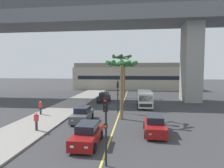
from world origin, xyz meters
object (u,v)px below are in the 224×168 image
object	(u,v)px
palm_tree_mid_median	(122,70)
pedestrian_mid_block	(41,107)
car_queue_third	(155,125)
traffic_light_median_far	(118,92)
palm_tree_far_median	(121,63)
car_queue_second	(104,97)
delivery_van	(145,98)
pedestrian_near_crosswalk	(36,121)
traffic_light_median_near	(106,120)
palm_tree_near_median	(124,68)
car_queue_fourth	(82,115)
car_queue_front	(87,135)

from	to	relation	value
palm_tree_mid_median	pedestrian_mid_block	distance (m)	10.82
car_queue_third	palm_tree_mid_median	world-z (taller)	palm_tree_mid_median
traffic_light_median_far	palm_tree_far_median	bearing A→B (deg)	90.61
pedestrian_mid_block	palm_tree_mid_median	bearing A→B (deg)	-2.44
car_queue_second	pedestrian_mid_block	distance (m)	12.31
delivery_van	pedestrian_mid_block	world-z (taller)	delivery_van
pedestrian_near_crosswalk	traffic_light_median_far	bearing A→B (deg)	52.61
car_queue_third	palm_tree_mid_median	xyz separation A→B (m)	(-3.20, 4.37, 4.82)
traffic_light_median_far	pedestrian_near_crosswalk	distance (m)	10.82
traffic_light_median_near	pedestrian_mid_block	xyz separation A→B (m)	(-9.67, 10.88, -1.72)
traffic_light_median_far	palm_tree_mid_median	xyz separation A→B (m)	(0.72, -3.21, 2.82)
delivery_van	pedestrian_near_crosswalk	xyz separation A→B (m)	(-10.14, -12.47, -0.29)
pedestrian_near_crosswalk	palm_tree_mid_median	bearing A→B (deg)	36.18
palm_tree_near_median	pedestrian_near_crosswalk	bearing A→B (deg)	-107.27
car_queue_third	delivery_van	bearing A→B (deg)	91.33
car_queue_second	traffic_light_median_near	world-z (taller)	traffic_light_median_near
car_queue_fourth	traffic_light_median_far	world-z (taller)	traffic_light_median_far
car_queue_front	palm_tree_near_median	world-z (taller)	palm_tree_near_median
traffic_light_median_far	palm_tree_far_median	xyz separation A→B (m)	(-0.08, 7.37, 3.99)
car_queue_third	car_queue_fourth	bearing A→B (deg)	157.88
car_queue_front	traffic_light_median_near	distance (m)	4.12
traffic_light_median_near	car_queue_third	bearing A→B (deg)	61.25
traffic_light_median_near	traffic_light_median_far	bearing A→B (deg)	92.42
car_queue_second	traffic_light_median_far	xyz separation A→B (m)	(3.13, -7.97, 1.99)
car_queue_front	palm_tree_far_median	distance (m)	18.98
car_queue_second	pedestrian_near_crosswalk	world-z (taller)	pedestrian_near_crosswalk
delivery_van	traffic_light_median_near	xyz separation A→B (m)	(-3.08, -17.67, 1.43)
traffic_light_median_far	pedestrian_mid_block	world-z (taller)	traffic_light_median_far
car_queue_third	car_queue_fourth	distance (m)	7.90
palm_tree_near_median	pedestrian_mid_block	distance (m)	18.65
car_queue_fourth	car_queue_second	bearing A→B (deg)	88.78
traffic_light_median_near	palm_tree_far_median	world-z (taller)	palm_tree_far_median
traffic_light_median_near	palm_tree_mid_median	size ratio (longest dim) A/B	0.63
delivery_van	traffic_light_median_far	distance (m)	5.59
palm_tree_mid_median	car_queue_second	bearing A→B (deg)	109.00
delivery_van	pedestrian_near_crosswalk	size ratio (longest dim) A/B	3.25
pedestrian_mid_block	traffic_light_median_near	bearing A→B (deg)	-48.39
car_queue_second	palm_tree_near_median	distance (m)	7.66
car_queue_fourth	palm_tree_far_median	world-z (taller)	palm_tree_far_median
car_queue_third	traffic_light_median_far	bearing A→B (deg)	117.34
traffic_light_median_far	pedestrian_mid_block	size ratio (longest dim) A/B	2.59
palm_tree_far_median	pedestrian_near_crosswalk	bearing A→B (deg)	-112.00
car_queue_fourth	pedestrian_near_crosswalk	xyz separation A→B (m)	(-3.09, -3.88, 0.28)
car_queue_front	car_queue_fourth	distance (m)	6.34
car_queue_front	delivery_van	distance (m)	15.41
traffic_light_median_near	palm_tree_mid_median	world-z (taller)	palm_tree_mid_median
traffic_light_median_near	pedestrian_mid_block	distance (m)	14.66
traffic_light_median_far	palm_tree_mid_median	bearing A→B (deg)	-77.31
car_queue_front	delivery_van	size ratio (longest dim) A/B	0.78
car_queue_second	car_queue_fourth	distance (m)	12.58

